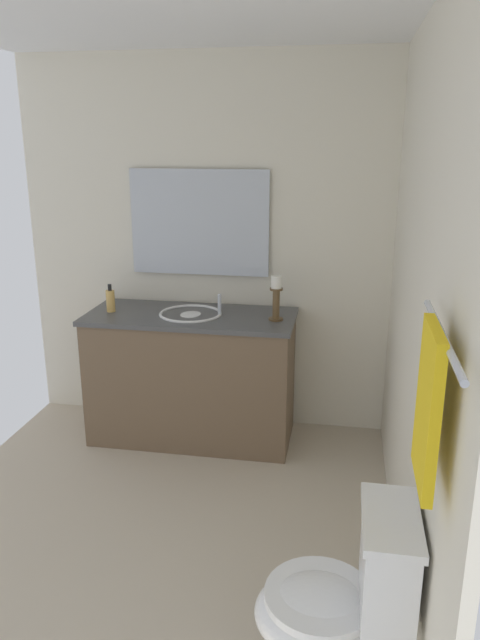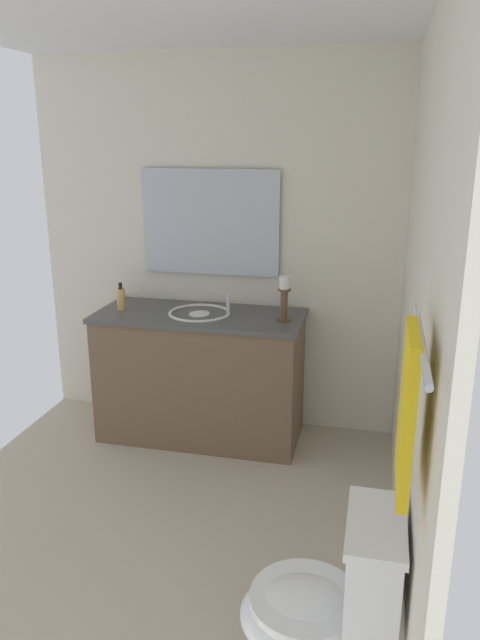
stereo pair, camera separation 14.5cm
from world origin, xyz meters
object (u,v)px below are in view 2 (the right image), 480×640
at_px(soap_bottle, 121,299).
at_px(toilet, 324,611).
at_px(vanity_cabinet, 201,375).
at_px(towel_near_vanity, 407,411).
at_px(sink_basin, 200,319).
at_px(towel_bar, 421,338).
at_px(candle_holder_tall, 284,297).
at_px(mirror, 210,223).

relative_size(soap_bottle, toilet, 0.24).
xyz_separation_m(soap_bottle, toilet, (1.80, 1.51, -0.56)).
distance_m(vanity_cabinet, towel_near_vanity, 2.46).
bearing_deg(sink_basin, towel_near_vanity, 30.88).
bearing_deg(towel_bar, candle_holder_tall, -161.35).
height_order(mirror, toilet, mirror).
relative_size(vanity_cabinet, soap_bottle, 7.43).
relative_size(towel_bar, towel_near_vanity, 1.46).
distance_m(soap_bottle, towel_near_vanity, 2.63).
xyz_separation_m(candle_holder_tall, soap_bottle, (-0.00, -1.07, -0.07)).
xyz_separation_m(vanity_cabinet, toilet, (1.82, 0.99, -0.06)).
bearing_deg(towel_near_vanity, mirror, -152.30).
distance_m(sink_basin, soap_bottle, 0.54).
distance_m(soap_bottle, toilet, 2.42).
height_order(mirror, candle_holder_tall, mirror).
distance_m(mirror, towel_bar, 2.58).
distance_m(candle_holder_tall, soap_bottle, 1.07).
distance_m(mirror, toilet, 2.54).
distance_m(candle_holder_tall, towel_bar, 2.12).
bearing_deg(soap_bottle, sink_basin, 92.73).
bearing_deg(soap_bottle, vanity_cabinet, 92.74).
xyz_separation_m(toilet, towel_near_vanity, (0.18, 0.20, 0.86)).
height_order(vanity_cabinet, towel_near_vanity, towel_near_vanity).
xyz_separation_m(mirror, towel_bar, (2.28, 1.21, 0.04)).
relative_size(sink_basin, candle_holder_tall, 1.44).
bearing_deg(vanity_cabinet, towel_bar, 31.28).
bearing_deg(towel_bar, vanity_cabinet, -148.72).
relative_size(sink_basin, towel_near_vanity, 0.88).
distance_m(candle_holder_tall, towel_near_vanity, 2.09).
relative_size(vanity_cabinet, candle_holder_tall, 4.81).
distance_m(sink_basin, candle_holder_tall, 0.58).
xyz_separation_m(mirror, toilet, (2.10, 0.99, -1.03)).
relative_size(candle_holder_tall, toilet, 0.37).
xyz_separation_m(sink_basin, soap_bottle, (0.02, -0.52, 0.11)).
xyz_separation_m(candle_holder_tall, towel_near_vanity, (1.97, 0.65, 0.22)).
bearing_deg(sink_basin, candle_holder_tall, 87.00).
distance_m(toilet, towel_bar, 1.10).
bearing_deg(candle_holder_tall, toilet, 13.86).
relative_size(candle_holder_tall, soap_bottle, 1.55).
distance_m(sink_basin, toilet, 2.12).
xyz_separation_m(vanity_cabinet, towel_near_vanity, (2.00, 1.20, 0.80)).
xyz_separation_m(sink_basin, mirror, (-0.28, -0.00, 0.58)).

